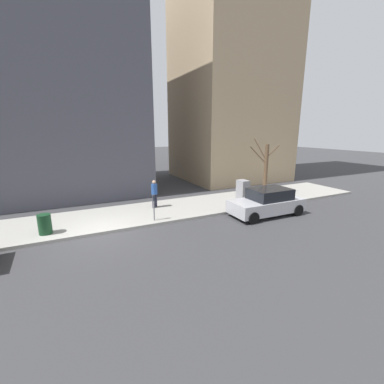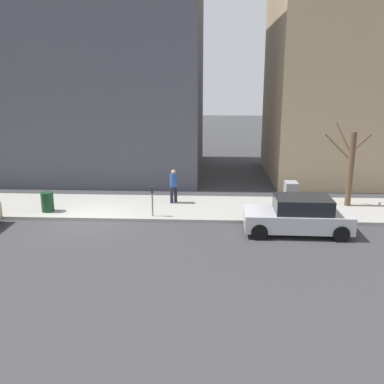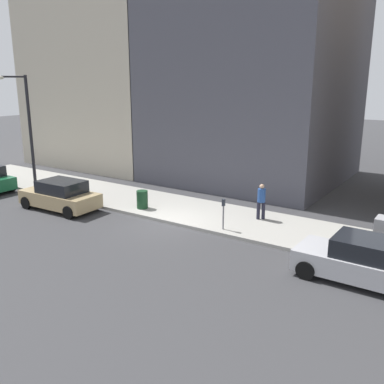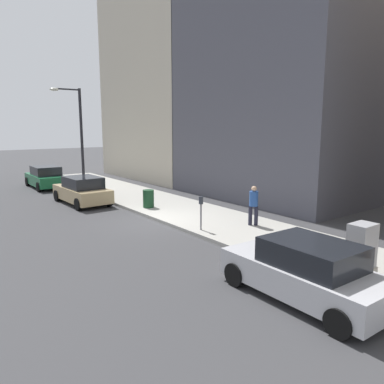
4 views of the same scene
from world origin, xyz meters
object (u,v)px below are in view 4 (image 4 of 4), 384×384
object	(u,v)px
utility_box	(361,249)
office_tower_right	(191,86)
trash_bin	(148,199)
parking_meter	(201,210)
office_block_center	(300,60)
streetlamp	(77,130)
parked_car_green	(46,177)
pedestrian_near_meter	(254,203)
parked_car_tan	(82,191)
parked_car_silver	(306,271)

from	to	relation	value
utility_box	office_tower_right	world-z (taller)	office_tower_right
trash_bin	office_tower_right	size ratio (longest dim) A/B	0.06
parking_meter	office_block_center	world-z (taller)	office_block_center
streetlamp	utility_box	bearing A→B (deg)	-86.96
parked_car_green	pedestrian_near_meter	bearing A→B (deg)	-75.88
parked_car_tan	trash_bin	size ratio (longest dim) A/B	4.73
streetlamp	pedestrian_near_meter	distance (m)	14.18
streetlamp	pedestrian_near_meter	xyz separation A→B (m)	(2.36, -13.68, -2.93)
parked_car_silver	streetlamp	size ratio (longest dim) A/B	0.65
parked_car_green	utility_box	xyz separation A→B (m)	(2.56, -21.58, 0.11)
office_block_center	trash_bin	bearing A→B (deg)	174.38
parked_car_silver	parking_meter	size ratio (longest dim) A/B	3.13
parked_car_tan	streetlamp	xyz separation A→B (m)	(1.49, 4.42, 3.28)
streetlamp	office_tower_right	bearing A→B (deg)	12.21
parked_car_silver	pedestrian_near_meter	xyz separation A→B (m)	(3.70, 5.36, 0.35)
streetlamp	office_block_center	distance (m)	14.79
pedestrian_near_meter	office_block_center	bearing A→B (deg)	76.82
parking_meter	streetlamp	size ratio (longest dim) A/B	0.21
parking_meter	pedestrian_near_meter	size ratio (longest dim) A/B	0.81
parked_car_green	utility_box	size ratio (longest dim) A/B	2.95
parked_car_tan	utility_box	size ratio (longest dim) A/B	2.98
pedestrian_near_meter	office_block_center	distance (m)	12.10
parking_meter	pedestrian_near_meter	xyz separation A→B (m)	(2.19, -0.74, 0.11)
parking_meter	office_block_center	size ratio (longest dim) A/B	0.08
parked_car_tan	trash_bin	bearing A→B (deg)	-61.55
parked_car_green	parked_car_tan	bearing A→B (deg)	-89.06
parked_car_silver	streetlamp	distance (m)	19.37
office_block_center	office_tower_right	world-z (taller)	office_block_center
parking_meter	utility_box	distance (m)	6.26
parked_car_silver	utility_box	xyz separation A→B (m)	(2.36, -0.09, 0.11)
utility_box	pedestrian_near_meter	distance (m)	5.62
parked_car_silver	streetlamp	bearing A→B (deg)	86.81
parked_car_green	office_tower_right	bearing A→B (deg)	0.20
parking_meter	trash_bin	bearing A→B (deg)	84.77
parking_meter	office_block_center	xyz separation A→B (m)	(10.75, 3.91, 7.29)
pedestrian_near_meter	office_tower_right	bearing A→B (deg)	110.07
pedestrian_near_meter	office_block_center	size ratio (longest dim) A/B	0.10
parked_car_tan	pedestrian_near_meter	xyz separation A→B (m)	(3.85, -9.26, 0.35)
utility_box	streetlamp	xyz separation A→B (m)	(-1.02, 19.13, 3.17)
parking_meter	office_tower_right	world-z (taller)	office_tower_right
streetlamp	parked_car_tan	bearing A→B (deg)	-108.65
trash_bin	pedestrian_near_meter	world-z (taller)	pedestrian_near_meter
parking_meter	parked_car_tan	bearing A→B (deg)	101.03
streetlamp	office_block_center	world-z (taller)	office_block_center
utility_box	office_block_center	size ratio (longest dim) A/B	0.09
parked_car_tan	office_block_center	xyz separation A→B (m)	(12.41, -4.61, 7.53)
parked_car_green	trash_bin	xyz separation A→B (m)	(2.16, -10.46, -0.14)
streetlamp	pedestrian_near_meter	size ratio (longest dim) A/B	3.92
streetlamp	trash_bin	world-z (taller)	streetlamp
office_block_center	pedestrian_near_meter	bearing A→B (deg)	-151.49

